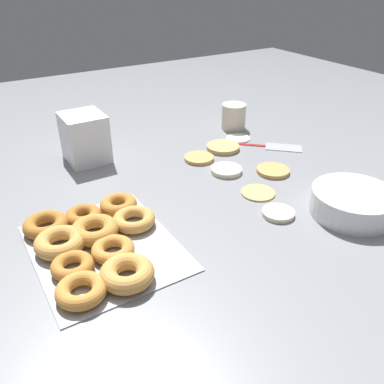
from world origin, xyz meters
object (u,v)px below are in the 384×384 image
Objects in this scene: pancake_3 at (258,192)px; spatula at (275,146)px; pancake_1 at (226,170)px; paper_cup at (234,117)px; container_stack at (85,138)px; pancake_0 at (273,171)px; pancake_4 at (223,147)px; pancake_5 at (238,138)px; pancake_2 at (199,158)px; donut_tray at (95,241)px; batter_bowl at (353,203)px; pancake_6 at (278,213)px.

spatula is (-0.22, 0.25, -0.00)m from pancake_3.
pancake_1 is 1.00× the size of paper_cup.
pancake_0 is at bearing 49.83° from container_stack.
pancake_5 is (-0.05, 0.10, -0.00)m from pancake_4.
pancake_2 is 0.51m from donut_tray.
spatula is at bearing 164.46° from batter_bowl.
pancake_0 is 1.05× the size of pancake_1.
container_stack reaches higher than pancake_4.
pancake_1 is 0.26m from spatula.
batter_bowl is (0.47, 0.16, 0.03)m from pancake_2.
pancake_2 is 0.26× the size of donut_tray.
donut_tray is at bearing -72.14° from pancake_1.
pancake_2 is 0.31m from paper_cup.
pancake_5 is (-0.19, 0.19, -0.00)m from pancake_1.
pancake_3 is at bearing -0.22° from pancake_1.
pancake_0 is 0.27m from pancake_5.
paper_cup is at bearing 88.22° from container_stack.
paper_cup is at bearing 122.92° from pancake_2.
pancake_6 is at bearing 28.04° from container_stack.
pancake_1 is at bearing -158.78° from batter_bowl.
pancake_4 reaches higher than pancake_6.
container_stack reaches higher than pancake_0.
pancake_1 is 0.62× the size of container_stack.
paper_cup is (-0.17, 0.26, 0.04)m from pancake_2.
pancake_3 is at bearing 166.49° from pancake_6.
pancake_0 reaches higher than pancake_3.
pancake_1 is 1.00× the size of pancake_3.
paper_cup is (0.02, 0.56, -0.03)m from container_stack.
batter_bowl is 0.43m from spatula.
paper_cup is (-0.36, 0.12, 0.04)m from pancake_0.
pancake_4 is at bearing 148.19° from pancake_1.
paper_cup reaches higher than pancake_0.
container_stack is 0.63m from spatula.
pancake_0 is at bearing 141.83° from pancake_6.
spatula is (0.24, 0.58, -0.07)m from container_stack.
pancake_2 is 0.36m from container_stack.
container_stack is at bearing -158.74° from spatula.
pancake_4 is (-0.22, -0.03, 0.00)m from pancake_0.
pancake_0 is 0.14m from pancake_1.
pancake_4 is at bearing -162.06° from spatula.
container_stack is (-0.45, -0.33, 0.07)m from pancake_3.
pancake_1 is 0.26m from pancake_6.
pancake_1 is at bearing 11.12° from pancake_2.
pancake_0 is 0.59m from container_stack.
pancake_4 is 0.21m from paper_cup.
batter_bowl is at bearing 5.33° from pancake_4.
batter_bowl reaches higher than pancake_6.
donut_tray is 0.48m from container_stack.
pancake_2 is 0.49m from batter_bowl.
pancake_6 is at bearing -13.51° from pancake_3.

